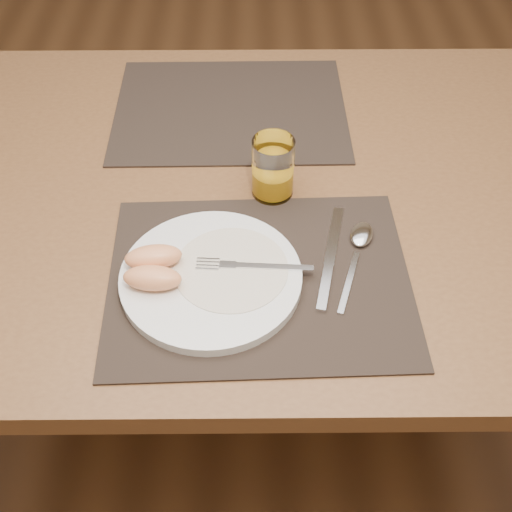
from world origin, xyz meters
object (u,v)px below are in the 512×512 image
Objects in this scene: plate at (211,278)px; juice_glass at (273,171)px; fork at (244,266)px; spoon at (360,241)px; placemat_near at (259,279)px; table at (244,218)px; knife at (329,265)px; placemat_far at (230,109)px.

plate is 0.22m from juice_glass.
fork is 0.93× the size of spoon.
spoon is 0.19m from juice_glass.
placemat_near is at bearing -97.18° from juice_glass.
plate is (-0.05, -0.23, 0.10)m from table.
placemat_near is 2.06× the size of knife.
knife is 0.19m from juice_glass.
knife is at bearing 12.05° from placemat_near.
table is at bearing 152.11° from juice_glass.
knife is 2.07× the size of juice_glass.
juice_glass is at bearing -72.87° from placemat_far.
fork reaches higher than placemat_far.
fork is at bearing -104.24° from juice_glass.
placemat_far is 2.57× the size of fork.
table is at bearing 90.91° from fork.
spoon is (0.18, 0.06, -0.01)m from fork.
knife is at bearing -56.26° from table.
spoon reaches higher than placemat_far.
spoon is at bearing 23.90° from placemat_near.
table is 0.25m from plate.
table is at bearing 96.72° from placemat_near.
placemat_far is at bearing 96.69° from placemat_near.
juice_glass is at bearing 115.52° from knife.
spoon is (0.16, 0.07, 0.01)m from placemat_near.
plate is 2.56× the size of juice_glass.
fork is (0.03, -0.43, 0.02)m from placemat_far.
plate reaches higher than spoon.
table is 6.42× the size of knife.
juice_glass reaches higher than fork.
fork is 1.66× the size of juice_glass.
spoon is at bearing -39.10° from table.
knife is 0.07m from spoon.
juice_glass is (0.02, 0.19, 0.05)m from placemat_near.
placemat_far is at bearing 93.85° from fork.
fork reaches higher than plate.
placemat_near reaches higher than table.
knife is at bearing 6.29° from fork.
knife is 1.16× the size of spoon.
placemat_far is at bearing 107.13° from juice_glass.
spoon is at bearing -42.59° from juice_glass.
spoon is (0.21, -0.37, 0.01)m from placemat_far.
placemat_far is at bearing 110.68° from knife.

